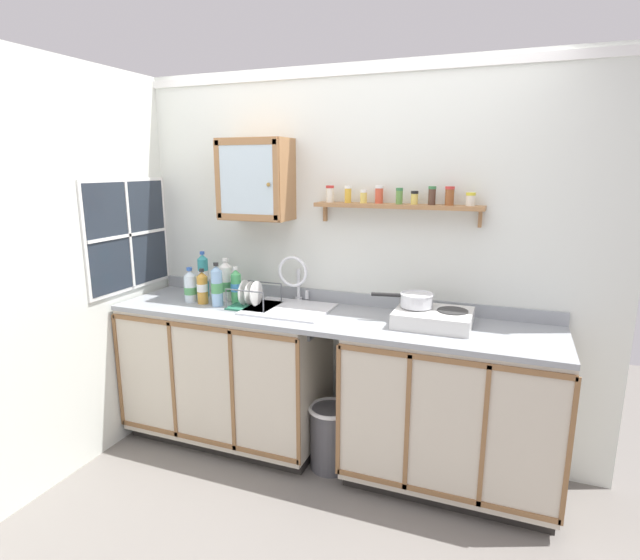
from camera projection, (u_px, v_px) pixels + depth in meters
floor at (301, 491)px, 2.89m from camera, size 5.76×5.76×0.00m
back_wall at (342, 262)px, 3.25m from camera, size 3.36×0.07×2.44m
side_wall_left at (58, 276)px, 2.88m from camera, size 0.05×3.47×2.44m
lower_cabinet_run at (228, 373)px, 3.38m from camera, size 1.33×0.60×0.93m
lower_cabinet_run_right at (451, 411)px, 2.86m from camera, size 1.19×0.60×0.93m
countertop at (325, 317)px, 3.02m from camera, size 2.72×0.62×0.03m
backsplash at (340, 297)px, 3.27m from camera, size 2.72×0.02×0.08m
sink at (289, 311)px, 3.15m from camera, size 0.51×0.47×0.44m
hot_plate_stove at (433, 318)px, 2.81m from camera, size 0.42×0.34×0.09m
saucepan at (416, 299)px, 2.85m from camera, size 0.35×0.19×0.08m
bottle_water_blue_0 at (217, 286)px, 3.19m from camera, size 0.08×0.08×0.28m
bottle_detergent_teal_1 at (203, 275)px, 3.42m from camera, size 0.07×0.07×0.31m
bottle_water_clear_2 at (190, 287)px, 3.31m from camera, size 0.08×0.08×0.23m
bottle_opaque_white_3 at (226, 282)px, 3.34m from camera, size 0.09×0.09×0.28m
bottle_juice_amber_4 at (202, 287)px, 3.26m from camera, size 0.07×0.07×0.23m
bottle_soda_green_5 at (236, 286)px, 3.27m from camera, size 0.07×0.07×0.24m
dish_rack at (253, 300)px, 3.20m from camera, size 0.28×0.27×0.17m
wall_cabinet at (256, 180)px, 3.19m from camera, size 0.45×0.27×0.51m
spice_shelf at (397, 203)px, 2.95m from camera, size 1.01×0.14×0.23m
window at (128, 235)px, 3.33m from camera, size 0.03×0.76×0.74m
trash_bin at (331, 436)px, 3.08m from camera, size 0.28×0.28×0.41m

